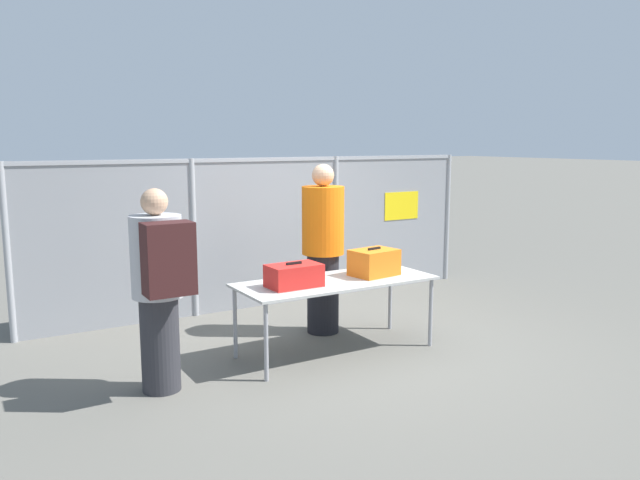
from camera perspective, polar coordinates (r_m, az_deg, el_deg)
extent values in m
plane|color=#605E56|center=(6.52, 3.44, -9.85)|extent=(120.00, 120.00, 0.00)
cylinder|color=#9EA0A5|center=(7.23, -26.69, -1.13)|extent=(0.07, 0.07, 1.91)
cylinder|color=#9EA0A5|center=(7.63, -11.47, 0.14)|extent=(0.07, 0.07, 1.91)
cylinder|color=#9EA0A5|center=(8.50, 1.43, 1.22)|extent=(0.07, 0.07, 1.91)
cylinder|color=#9EA0A5|center=(9.72, 11.54, 2.03)|extent=(0.07, 0.07, 1.91)
cube|color=gray|center=(8.02, -4.67, 0.72)|extent=(6.04, 0.01, 1.91)
cube|color=#9EA0A5|center=(7.93, -4.76, 7.33)|extent=(6.04, 0.04, 0.04)
cube|color=yellow|center=(9.11, 7.47, 3.13)|extent=(0.60, 0.01, 0.40)
cube|color=#B2B2AD|center=(6.22, 1.46, -3.79)|extent=(2.01, 0.81, 0.02)
cylinder|color=#99999E|center=(5.58, -4.95, -9.28)|extent=(0.04, 0.04, 0.72)
cylinder|color=#99999E|center=(6.59, 10.08, -6.53)|extent=(0.04, 0.04, 0.72)
cylinder|color=#99999E|center=(6.18, -7.77, -7.50)|extent=(0.04, 0.04, 0.72)
cylinder|color=#99999E|center=(7.10, 6.43, -5.29)|extent=(0.04, 0.04, 0.72)
cube|color=red|center=(5.92, -2.39, -3.27)|extent=(0.51, 0.32, 0.22)
cube|color=black|center=(5.89, -2.40, -2.13)|extent=(0.16, 0.03, 0.02)
cube|color=orange|center=(6.43, 4.96, -2.06)|extent=(0.50, 0.40, 0.27)
cube|color=black|center=(6.40, 4.98, -0.78)|extent=(0.16, 0.05, 0.02)
cylinder|color=#2D2D33|center=(5.53, -14.40, -9.16)|extent=(0.33, 0.33, 0.82)
cylinder|color=#B2B2B7|center=(5.34, -14.72, -1.46)|extent=(0.43, 0.43, 0.69)
sphere|color=tan|center=(5.28, -14.92, 3.39)|extent=(0.22, 0.22, 0.22)
cube|color=#381919|center=(5.02, -13.68, -1.67)|extent=(0.39, 0.24, 0.58)
cylinder|color=black|center=(6.93, 0.27, -4.87)|extent=(0.35, 0.35, 0.89)
cylinder|color=orange|center=(6.78, 0.27, 1.81)|extent=(0.46, 0.46, 0.74)
sphere|color=tan|center=(6.74, 0.28, 5.95)|extent=(0.24, 0.24, 0.24)
cube|color=#B2B2B7|center=(11.09, -4.78, 0.42)|extent=(2.89, 1.58, 0.57)
sphere|color=black|center=(10.14, -5.22, -1.25)|extent=(0.61, 0.61, 0.61)
sphere|color=black|center=(11.69, -8.84, 0.05)|extent=(0.61, 0.61, 0.61)
cylinder|color=#59595B|center=(10.44, -14.43, -1.69)|extent=(1.01, 0.06, 0.06)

